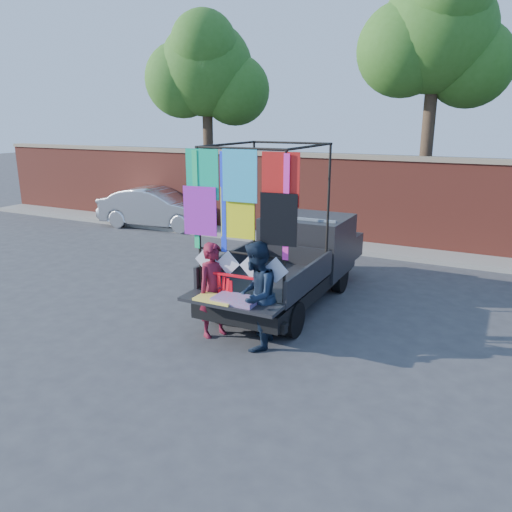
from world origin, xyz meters
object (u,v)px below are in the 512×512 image
at_px(man, 256,296).
at_px(woman, 214,290).
at_px(pickup_truck, 298,258).
at_px(sedan, 158,208).

bearing_deg(man, woman, -109.54).
bearing_deg(woman, pickup_truck, 15.85).
relative_size(pickup_truck, woman, 3.09).
height_order(sedan, woman, woman).
relative_size(pickup_truck, sedan, 1.25).
distance_m(pickup_truck, man, 2.69).
height_order(pickup_truck, woman, pickup_truck).
xyz_separation_m(pickup_truck, woman, (-0.47, -2.56, 0.02)).
relative_size(sedan, woman, 2.48).
relative_size(pickup_truck, man, 2.86).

